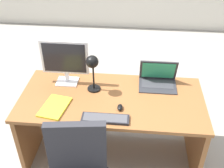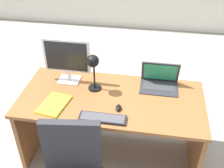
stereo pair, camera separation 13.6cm
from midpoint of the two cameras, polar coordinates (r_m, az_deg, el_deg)
ground at (r=4.09m, az=4.30°, el=1.80°), size 12.00×12.00×0.00m
desk at (r=2.63m, az=1.53°, el=-5.98°), size 1.63×0.77×0.73m
monitor at (r=2.56m, az=-7.77°, el=5.39°), size 0.43×0.16×0.43m
laptop at (r=2.62m, az=11.26°, el=1.06°), size 0.35×0.26×0.24m
keyboard at (r=2.23m, az=-0.21°, el=-7.09°), size 0.38×0.11×0.02m
mouse at (r=2.32m, az=3.01°, el=-4.93°), size 0.05×0.08×0.04m
desk_lamp at (r=2.40m, az=-2.30°, el=3.80°), size 0.12×0.14×0.37m
book at (r=2.40m, az=-10.26°, el=-4.20°), size 0.25×0.33×0.02m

